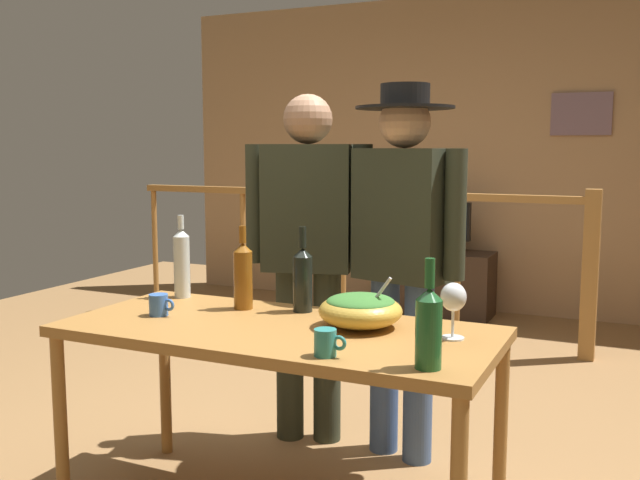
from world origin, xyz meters
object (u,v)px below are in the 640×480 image
at_px(person_standing_right, 403,239).
at_px(wine_glass, 453,299).
at_px(framed_picture, 581,114).
at_px(wine_bottle_green, 429,326).
at_px(wine_bottle_dark, 303,278).
at_px(wine_bottle_amber, 243,275).
at_px(serving_table, 278,345).
at_px(person_standing_left, 308,239).
at_px(tv_console, 438,283).
at_px(wine_bottle_clear, 182,262).
at_px(mug_blue, 159,305).
at_px(stair_railing, 418,240).
at_px(mug_teal, 326,343).
at_px(salad_bowl, 360,309).
at_px(flat_screen_tv, 438,222).

bearing_deg(person_standing_right, wine_glass, 136.48).
distance_m(framed_picture, wine_bottle_green, 4.11).
distance_m(wine_glass, person_standing_right, 0.75).
xyz_separation_m(wine_bottle_green, wine_bottle_dark, (-0.66, 0.51, 0.01)).
bearing_deg(wine_bottle_amber, wine_bottle_dark, 13.52).
bearing_deg(serving_table, wine_bottle_amber, 143.01).
distance_m(framed_picture, person_standing_left, 3.26).
distance_m(tv_console, person_standing_left, 2.85).
distance_m(wine_bottle_clear, person_standing_left, 0.60).
height_order(wine_bottle_clear, person_standing_left, person_standing_left).
relative_size(wine_bottle_amber, mug_blue, 3.08).
bearing_deg(wine_bottle_dark, person_standing_left, 113.38).
relative_size(stair_railing, wine_bottle_clear, 10.00).
bearing_deg(stair_railing, wine_glass, -70.52).
relative_size(wine_bottle_clear, mug_teal, 3.35).
relative_size(wine_glass, person_standing_right, 0.12).
bearing_deg(stair_railing, salad_bowl, -77.52).
distance_m(stair_railing, wine_bottle_amber, 2.47).
relative_size(flat_screen_tv, mug_blue, 4.88).
relative_size(flat_screen_tv, wine_bottle_amber, 1.59).
distance_m(salad_bowl, wine_bottle_amber, 0.55).
height_order(wine_bottle_clear, mug_teal, wine_bottle_clear).
relative_size(wine_bottle_amber, wine_bottle_clear, 0.94).
xyz_separation_m(salad_bowl, mug_blue, (-0.77, -0.16, -0.03)).
bearing_deg(mug_teal, wine_bottle_dark, 122.93).
height_order(tv_console, wine_bottle_dark, wine_bottle_dark).
height_order(tv_console, person_standing_left, person_standing_left).
height_order(tv_console, wine_glass, wine_glass).
height_order(salad_bowl, wine_bottle_green, wine_bottle_green).
bearing_deg(wine_bottle_clear, mug_blue, -69.40).
bearing_deg(wine_bottle_clear, serving_table, -24.29).
bearing_deg(person_standing_left, flat_screen_tv, -102.07).
bearing_deg(wine_bottle_clear, wine_bottle_green, -22.91).
height_order(salad_bowl, person_standing_left, person_standing_left).
height_order(framed_picture, wine_bottle_clear, framed_picture).
bearing_deg(person_standing_right, wine_bottle_clear, 43.32).
relative_size(serving_table, wine_bottle_green, 4.82).
bearing_deg(wine_glass, framed_picture, 89.12).
bearing_deg(mug_teal, wine_bottle_amber, 141.22).
distance_m(framed_picture, salad_bowl, 3.79).
bearing_deg(tv_console, stair_railing, -84.44).
xyz_separation_m(stair_railing, wine_bottle_green, (0.92, -2.91, 0.15)).
bearing_deg(wine_bottle_clear, wine_bottle_dark, -2.31).
height_order(flat_screen_tv, person_standing_right, person_standing_right).
bearing_deg(mug_teal, person_standing_right, 94.71).
bearing_deg(wine_bottle_clear, framed_picture, 69.80).
bearing_deg(wine_bottle_dark, salad_bowl, -24.92).
relative_size(wine_glass, wine_bottle_dark, 0.57).
height_order(wine_bottle_amber, wine_bottle_green, wine_bottle_amber).
bearing_deg(mug_blue, wine_glass, 7.32).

